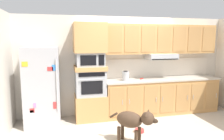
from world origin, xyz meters
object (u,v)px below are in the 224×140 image
object	(u,v)px
electric_kettle	(126,76)
built_in_oven	(90,83)
screwdriver	(142,79)
dog	(133,120)
refrigerator	(42,86)
dog_food_bowl	(139,130)
microwave	(90,59)

from	to	relation	value
electric_kettle	built_in_oven	bearing A→B (deg)	176.88
screwdriver	dog	bearing A→B (deg)	-116.72
built_in_oven	screwdriver	world-z (taller)	built_in_oven
refrigerator	screwdriver	world-z (taller)	refrigerator
built_in_oven	electric_kettle	xyz separation A→B (m)	(0.87, -0.05, 0.13)
refrigerator	electric_kettle	distance (m)	1.97
dog	electric_kettle	bearing A→B (deg)	119.81
dog	dog_food_bowl	size ratio (longest dim) A/B	3.78
dog	built_in_oven	bearing A→B (deg)	153.43
built_in_oven	electric_kettle	world-z (taller)	built_in_oven
refrigerator	screwdriver	distance (m)	2.43
screwdriver	dog	distance (m)	1.70
refrigerator	electric_kettle	size ratio (longest dim) A/B	7.33
refrigerator	screwdriver	size ratio (longest dim) A/B	10.75
screwdriver	dog_food_bowl	bearing A→B (deg)	-113.49
refrigerator	built_in_oven	bearing A→B (deg)	3.54
refrigerator	dog_food_bowl	xyz separation A→B (m)	(1.98, -0.93, -0.85)
electric_kettle	dog	bearing A→B (deg)	-101.16
refrigerator	built_in_oven	distance (m)	1.10
built_in_oven	dog_food_bowl	size ratio (longest dim) A/B	3.50
built_in_oven	screwdriver	bearing A→B (deg)	0.96
built_in_oven	dog	bearing A→B (deg)	-67.54
microwave	screwdriver	size ratio (longest dim) A/B	3.93
refrigerator	microwave	bearing A→B (deg)	3.54
electric_kettle	dog_food_bowl	size ratio (longest dim) A/B	1.20
screwdriver	electric_kettle	distance (m)	0.48
dog	refrigerator	bearing A→B (deg)	-178.05
refrigerator	microwave	size ratio (longest dim) A/B	2.73
electric_kettle	refrigerator	bearing A→B (deg)	-179.40
electric_kettle	microwave	bearing A→B (deg)	176.88
microwave	electric_kettle	bearing A→B (deg)	-3.12
built_in_oven	microwave	size ratio (longest dim) A/B	1.09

